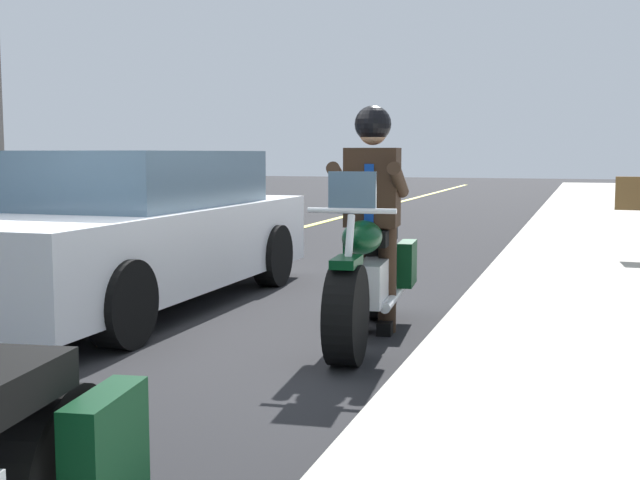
# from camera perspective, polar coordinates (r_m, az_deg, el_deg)

# --- Properties ---
(ground_plane) EXTENTS (80.00, 80.00, 0.00)m
(ground_plane) POSITION_cam_1_polar(r_m,az_deg,el_deg) (6.50, -10.01, -6.32)
(ground_plane) COLOR black
(motorcycle_main) EXTENTS (2.22, 0.72, 1.26)m
(motorcycle_main) POSITION_cam_1_polar(r_m,az_deg,el_deg) (6.18, 3.34, -2.61)
(motorcycle_main) COLOR black
(motorcycle_main) RESTS_ON ground_plane
(rider_main) EXTENTS (0.66, 0.59, 1.74)m
(rider_main) POSITION_cam_1_polar(r_m,az_deg,el_deg) (6.31, 3.63, 2.90)
(rider_main) COLOR black
(rider_main) RESTS_ON ground_plane
(car_silver) EXTENTS (4.60, 1.92, 1.40)m
(car_silver) POSITION_cam_1_polar(r_m,az_deg,el_deg) (7.65, -13.11, 0.71)
(car_silver) COLOR white
(car_silver) RESTS_ON ground_plane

